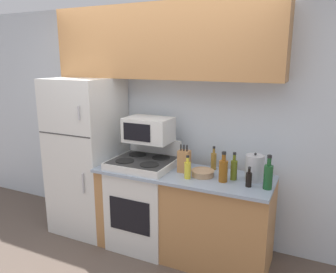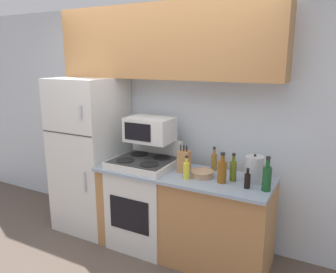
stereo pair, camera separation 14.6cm
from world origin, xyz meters
TOP-DOWN VIEW (x-y plane):
  - ground_plane at (0.00, 0.00)m, footprint 12.00×12.00m
  - wall_back at (0.00, 0.74)m, footprint 8.00×0.05m
  - lower_cabinets at (0.35, 0.29)m, footprint 1.74×0.62m
  - refrigerator at (-0.87, 0.35)m, footprint 0.70×0.73m
  - upper_cabinets at (0.00, 0.56)m, footprint 2.44×0.32m
  - stove at (-0.09, 0.28)m, footprint 0.63×0.61m
  - microwave at (-0.09, 0.40)m, footprint 0.48×0.33m
  - knife_block at (0.36, 0.30)m, footprint 0.11×0.09m
  - bowl at (0.56, 0.27)m, footprint 0.22×0.22m
  - bottle_soy_sauce at (1.01, 0.19)m, footprint 0.05×0.05m
  - bottle_vinegar at (0.60, 0.49)m, footprint 0.06×0.06m
  - bottle_wine_green at (1.17, 0.21)m, footprint 0.08×0.08m
  - bottle_cooking_spray at (0.46, 0.15)m, footprint 0.06×0.06m
  - bottle_olive_oil at (0.85, 0.30)m, footprint 0.06×0.06m
  - bottle_whiskey at (0.78, 0.21)m, footprint 0.08×0.08m
  - kettle at (1.03, 0.36)m, footprint 0.17×0.17m

SIDE VIEW (x-z plane):
  - ground_plane at x=0.00m, z-range 0.00..0.00m
  - lower_cabinets at x=0.35m, z-range 0.00..0.88m
  - stove at x=-0.09m, z-range -0.06..1.05m
  - refrigerator at x=-0.87m, z-range 0.00..1.76m
  - bowl at x=0.56m, z-range 0.89..0.94m
  - bottle_soy_sauce at x=1.01m, z-range 0.86..1.04m
  - bottle_cooking_spray at x=0.46m, z-range 0.86..1.08m
  - bottle_vinegar at x=0.60m, z-range 0.86..1.10m
  - bottle_olive_oil at x=0.85m, z-range 0.85..1.11m
  - bottle_whiskey at x=0.78m, z-range 0.85..1.13m
  - knife_block at x=0.36m, z-range 0.85..1.13m
  - bottle_wine_green at x=1.17m, z-range 0.85..1.15m
  - kettle at x=1.03m, z-range 0.87..1.13m
  - microwave at x=-0.09m, z-range 1.12..1.37m
  - wall_back at x=0.00m, z-range 0.00..2.55m
  - upper_cabinets at x=0.00m, z-range 1.76..2.50m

